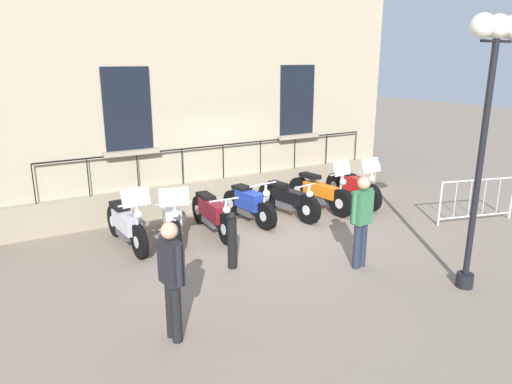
% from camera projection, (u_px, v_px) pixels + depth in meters
% --- Properties ---
extents(ground_plane, '(60.00, 60.00, 0.00)m').
position_uv_depth(ground_plane, '(260.00, 228.00, 10.76)').
color(ground_plane, gray).
extents(building_facade, '(0.82, 10.47, 6.22)m').
position_uv_depth(building_facade, '(215.00, 88.00, 11.82)').
color(building_facade, tan).
rests_on(building_facade, ground_plane).
extents(motorcycle_silver, '(2.12, 0.66, 1.40)m').
position_uv_depth(motorcycle_silver, '(127.00, 226.00, 9.58)').
color(motorcycle_silver, black).
rests_on(motorcycle_silver, ground_plane).
extents(motorcycle_white, '(1.92, 0.81, 1.30)m').
position_uv_depth(motorcycle_white, '(172.00, 220.00, 9.93)').
color(motorcycle_white, black).
rests_on(motorcycle_white, ground_plane).
extents(motorcycle_maroon, '(2.12, 0.65, 0.95)m').
position_uv_depth(motorcycle_maroon, '(213.00, 214.00, 10.33)').
color(motorcycle_maroon, black).
rests_on(motorcycle_maroon, ground_plane).
extents(motorcycle_blue, '(1.90, 0.74, 1.04)m').
position_uv_depth(motorcycle_blue, '(249.00, 205.00, 11.03)').
color(motorcycle_blue, black).
rests_on(motorcycle_blue, ground_plane).
extents(motorcycle_black, '(2.09, 0.62, 0.91)m').
position_uv_depth(motorcycle_black, '(288.00, 200.00, 11.48)').
color(motorcycle_black, black).
rests_on(motorcycle_black, ground_plane).
extents(motorcycle_orange, '(2.17, 0.62, 1.39)m').
position_uv_depth(motorcycle_orange, '(320.00, 193.00, 11.95)').
color(motorcycle_orange, black).
rests_on(motorcycle_orange, ground_plane).
extents(motorcycle_red, '(2.05, 0.69, 1.35)m').
position_uv_depth(motorcycle_red, '(353.00, 188.00, 12.36)').
color(motorcycle_red, black).
rests_on(motorcycle_red, ground_plane).
extents(lamppost, '(0.36, 1.06, 4.34)m').
position_uv_depth(lamppost, '(490.00, 85.00, 7.08)').
color(lamppost, black).
rests_on(lamppost, ground_plane).
extents(crowd_barrier, '(0.57, 1.93, 1.05)m').
position_uv_depth(crowd_barrier, '(477.00, 199.00, 10.99)').
color(crowd_barrier, '#B7B7BF').
rests_on(crowd_barrier, ground_plane).
extents(bollard, '(0.17, 0.17, 1.07)m').
position_uv_depth(bollard, '(232.00, 240.00, 8.58)').
color(bollard, black).
rests_on(bollard, ground_plane).
extents(pedestrian_standing, '(0.27, 0.52, 1.72)m').
position_uv_depth(pedestrian_standing, '(362.00, 217.00, 8.49)').
color(pedestrian_standing, '#23283D').
rests_on(pedestrian_standing, ground_plane).
extents(pedestrian_walking, '(0.53, 0.26, 1.69)m').
position_uv_depth(pedestrian_walking, '(172.00, 275.00, 6.26)').
color(pedestrian_walking, black).
rests_on(pedestrian_walking, ground_plane).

